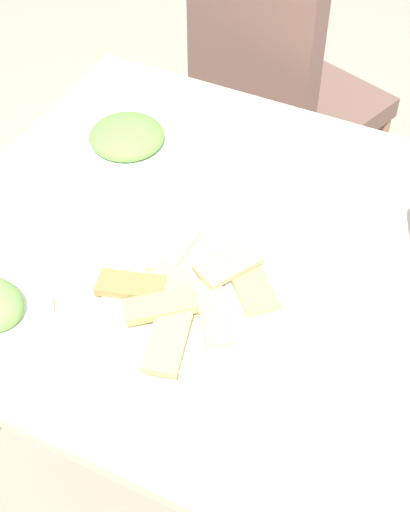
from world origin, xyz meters
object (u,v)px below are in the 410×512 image
object	(u,v)px
pide_platter	(189,297)
drinking_glass	(238,179)
dining_table	(213,276)
salad_plate_greens	(127,138)
dining_chair	(276,91)

from	to	relation	value
pide_platter	drinking_glass	xyz separation A→B (m)	(-0.03, 0.27, 0.04)
dining_table	drinking_glass	world-z (taller)	drinking_glass
pide_platter	salad_plate_greens	world-z (taller)	salad_plate_greens
salad_plate_greens	drinking_glass	distance (m)	0.28
dining_chair	salad_plate_greens	world-z (taller)	dining_chair
dining_chair	salad_plate_greens	xyz separation A→B (m)	(-0.11, -0.57, 0.21)
pide_platter	salad_plate_greens	distance (m)	0.44
salad_plate_greens	drinking_glass	world-z (taller)	drinking_glass
dining_table	pide_platter	distance (m)	0.17
dining_table	drinking_glass	xyz separation A→B (m)	(-0.01, 0.13, 0.13)
dining_table	drinking_glass	bearing A→B (deg)	95.73
salad_plate_greens	pide_platter	bearing A→B (deg)	-46.24
dining_table	dining_chair	size ratio (longest dim) A/B	1.08
dining_table	pide_platter	xyz separation A→B (m)	(0.02, -0.14, 0.09)
dining_table	salad_plate_greens	distance (m)	0.35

